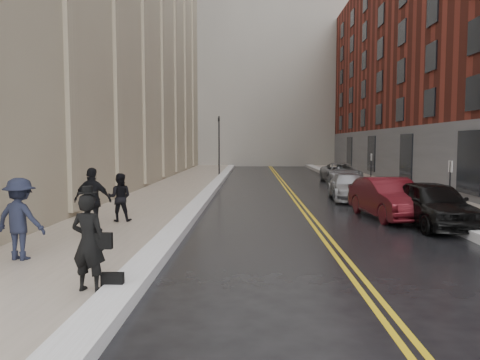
# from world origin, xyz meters

# --- Properties ---
(ground) EXTENTS (160.00, 160.00, 0.00)m
(ground) POSITION_xyz_m (0.00, 0.00, 0.00)
(ground) COLOR black
(ground) RESTS_ON ground
(sidewalk_left) EXTENTS (4.00, 64.00, 0.15)m
(sidewalk_left) POSITION_xyz_m (-4.50, 16.00, 0.07)
(sidewalk_left) COLOR gray
(sidewalk_left) RESTS_ON ground
(sidewalk_right) EXTENTS (3.00, 64.00, 0.15)m
(sidewalk_right) POSITION_xyz_m (9.00, 16.00, 0.07)
(sidewalk_right) COLOR gray
(sidewalk_right) RESTS_ON ground
(lane_stripe_a) EXTENTS (0.12, 64.00, 0.01)m
(lane_stripe_a) POSITION_xyz_m (2.38, 16.00, 0.00)
(lane_stripe_a) COLOR gold
(lane_stripe_a) RESTS_ON ground
(lane_stripe_b) EXTENTS (0.12, 64.00, 0.01)m
(lane_stripe_b) POSITION_xyz_m (2.62, 16.00, 0.00)
(lane_stripe_b) COLOR gold
(lane_stripe_b) RESTS_ON ground
(snow_ridge_left) EXTENTS (0.70, 60.80, 0.26)m
(snow_ridge_left) POSITION_xyz_m (-2.20, 16.00, 0.13)
(snow_ridge_left) COLOR white
(snow_ridge_left) RESTS_ON ground
(snow_ridge_right) EXTENTS (0.85, 60.80, 0.30)m
(snow_ridge_right) POSITION_xyz_m (7.15, 16.00, 0.15)
(snow_ridge_right) COLOR white
(snow_ridge_right) RESTS_ON ground
(tower_far_right) EXTENTS (22.00, 18.00, 44.00)m
(tower_far_right) POSITION_xyz_m (14.00, 66.00, 22.00)
(tower_far_right) COLOR slate
(tower_far_right) RESTS_ON ground
(traffic_signal) EXTENTS (0.18, 0.15, 5.20)m
(traffic_signal) POSITION_xyz_m (-2.60, 30.00, 3.08)
(traffic_signal) COLOR black
(traffic_signal) RESTS_ON ground
(parking_sign_near) EXTENTS (0.06, 0.35, 2.23)m
(parking_sign_near) POSITION_xyz_m (7.90, 8.00, 1.36)
(parking_sign_near) COLOR black
(parking_sign_near) RESTS_ON ground
(parking_sign_far) EXTENTS (0.06, 0.35, 2.23)m
(parking_sign_far) POSITION_xyz_m (7.90, 20.00, 1.36)
(parking_sign_far) COLOR black
(parking_sign_far) RESTS_ON ground
(car_black) EXTENTS (2.05, 4.76, 1.60)m
(car_black) POSITION_xyz_m (6.50, 5.97, 0.80)
(car_black) COLOR black
(car_black) RESTS_ON ground
(car_maroon) EXTENTS (2.24, 4.92, 1.57)m
(car_maroon) POSITION_xyz_m (5.49, 7.80, 0.78)
(car_maroon) COLOR #420B11
(car_maroon) RESTS_ON ground
(car_silver_near) EXTENTS (2.13, 4.68, 1.33)m
(car_silver_near) POSITION_xyz_m (5.20, 13.72, 0.66)
(car_silver_near) COLOR #929399
(car_silver_near) RESTS_ON ground
(car_silver_far) EXTENTS (2.55, 5.21, 1.43)m
(car_silver_far) POSITION_xyz_m (6.80, 24.39, 0.71)
(car_silver_far) COLOR #999CA1
(car_silver_far) RESTS_ON ground
(pedestrian_main) EXTENTS (0.75, 0.57, 1.84)m
(pedestrian_main) POSITION_xyz_m (-2.80, -1.78, 1.07)
(pedestrian_main) COLOR black
(pedestrian_main) RESTS_ON sidewalk_left
(pedestrian_a) EXTENTS (0.87, 0.70, 1.69)m
(pedestrian_a) POSITION_xyz_m (-4.43, 5.99, 1.00)
(pedestrian_a) COLOR black
(pedestrian_a) RESTS_ON sidewalk_left
(pedestrian_b) EXTENTS (1.38, 0.98, 1.94)m
(pedestrian_b) POSITION_xyz_m (-5.24, 0.54, 1.12)
(pedestrian_b) COLOR #1A1E2F
(pedestrian_b) RESTS_ON sidewalk_left
(pedestrian_c) EXTENTS (1.23, 0.62, 2.01)m
(pedestrian_c) POSITION_xyz_m (-4.63, 3.79, 1.16)
(pedestrian_c) COLOR black
(pedestrian_c) RESTS_ON sidewalk_left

